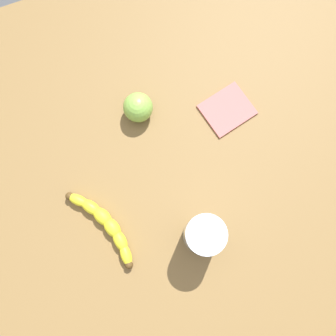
{
  "coord_description": "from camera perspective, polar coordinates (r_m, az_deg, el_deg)",
  "views": [
    {
      "loc": [
        -4.39,
        -9.52,
        85.95
      ],
      "look_at": [
        1.41,
        5.52,
        5.0
      ],
      "focal_mm": 39.13,
      "sensor_mm": 36.0,
      "label": 1
    }
  ],
  "objects": [
    {
      "name": "folded_napkin",
      "position": [
        0.89,
        9.2,
        8.98
      ],
      "size": [
        13.0,
        11.79,
        0.6
      ],
      "primitive_type": "cube",
      "rotation": [
        0.0,
        0.0,
        0.22
      ],
      "color": "#BC6660",
      "rests_on": "wooden_tabletop"
    },
    {
      "name": "smoothie_glass",
      "position": [
        0.77,
        5.55,
        -10.37
      ],
      "size": [
        8.12,
        8.12,
        12.7
      ],
      "color": "silver",
      "rests_on": "wooden_tabletop"
    },
    {
      "name": "banana",
      "position": [
        0.83,
        -9.79,
        -8.62
      ],
      "size": [
        9.95,
        20.67,
        3.08
      ],
      "rotation": [
        0.0,
        0.0,
        1.95
      ],
      "color": "yellow",
      "rests_on": "wooden_tabletop"
    },
    {
      "name": "green_apple_fruit",
      "position": [
        0.85,
        -4.4,
        9.5
      ],
      "size": [
        6.89,
        6.89,
        6.89
      ],
      "primitive_type": "sphere",
      "color": "#84B747",
      "rests_on": "wooden_tabletop"
    },
    {
      "name": "wooden_tabletop",
      "position": [
        0.85,
        0.45,
        -4.2
      ],
      "size": [
        120.0,
        120.0,
        3.0
      ],
      "primitive_type": "cube",
      "color": "brown",
      "rests_on": "ground"
    }
  ]
}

